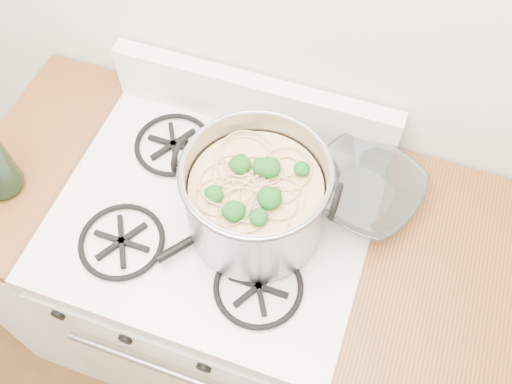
% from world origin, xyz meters
% --- Properties ---
extents(gas_range, '(0.76, 0.66, 0.92)m').
position_xyz_m(gas_range, '(0.00, 1.26, 0.44)').
color(gas_range, white).
rests_on(gas_range, ground).
extents(counter_left, '(0.25, 0.65, 0.92)m').
position_xyz_m(counter_left, '(-0.51, 1.26, 0.46)').
color(counter_left, silver).
rests_on(counter_left, ground).
extents(counter_right, '(1.00, 0.65, 0.92)m').
position_xyz_m(counter_right, '(0.88, 1.26, 0.46)').
color(counter_right, silver).
rests_on(counter_right, ground).
extents(stock_pot, '(0.36, 0.33, 0.22)m').
position_xyz_m(stock_pot, '(0.11, 1.27, 1.02)').
color(stock_pot, gray).
rests_on(stock_pot, gas_range).
extents(spatula, '(0.42, 0.42, 0.02)m').
position_xyz_m(spatula, '(0.09, 1.30, 0.94)').
color(spatula, black).
rests_on(spatula, gas_range).
extents(glass_bowl, '(0.14, 0.14, 0.03)m').
position_xyz_m(glass_bowl, '(0.33, 1.41, 0.94)').
color(glass_bowl, white).
rests_on(glass_bowl, gas_range).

